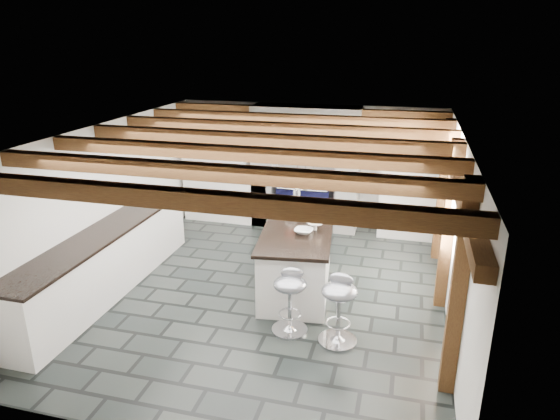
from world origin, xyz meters
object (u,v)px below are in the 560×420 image
(bar_stool_near, at_px, (339,302))
(range_cooker, at_px, (305,203))
(kitchen_island, at_px, (297,259))
(bar_stool_far, at_px, (290,294))

(bar_stool_near, bearing_deg, range_cooker, 116.22)
(range_cooker, distance_m, kitchen_island, 2.58)
(kitchen_island, bearing_deg, bar_stool_near, -63.36)
(kitchen_island, bearing_deg, bar_stool_far, -88.56)
(bar_stool_near, bearing_deg, kitchen_island, 131.92)
(kitchen_island, height_order, bar_stool_far, kitchen_island)
(kitchen_island, relative_size, bar_stool_far, 2.35)
(range_cooker, bearing_deg, bar_stool_near, -72.12)
(range_cooker, relative_size, kitchen_island, 0.51)
(kitchen_island, height_order, bar_stool_near, kitchen_island)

